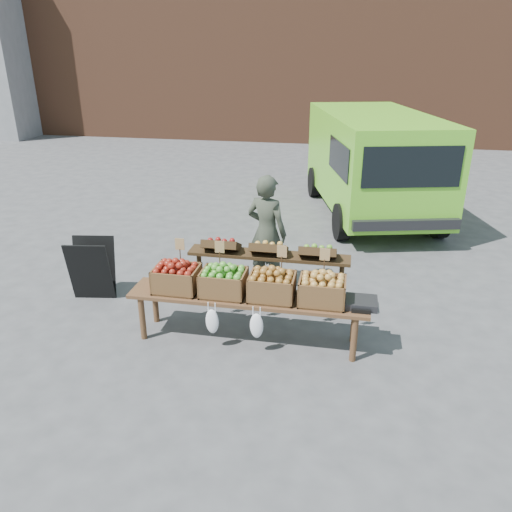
% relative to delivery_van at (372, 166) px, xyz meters
% --- Properties ---
extents(ground, '(80.00, 80.00, 0.00)m').
position_rel_delivery_van_xyz_m(ground, '(-2.18, -5.30, -0.99)').
color(ground, '#4A4A4D').
extents(delivery_van, '(3.07, 4.81, 1.99)m').
position_rel_delivery_van_xyz_m(delivery_van, '(0.00, 0.00, 0.00)').
color(delivery_van, '#68CB28').
rests_on(delivery_van, ground).
extents(vendor, '(0.68, 0.56, 1.61)m').
position_rel_delivery_van_xyz_m(vendor, '(-1.48, -3.65, -0.19)').
color(vendor, '#353B2F').
rests_on(vendor, ground).
extents(chalkboard_sign, '(0.60, 0.39, 0.85)m').
position_rel_delivery_van_xyz_m(chalkboard_sign, '(-3.70, -4.44, -0.57)').
color(chalkboard_sign, black).
rests_on(chalkboard_sign, ground).
extents(back_table, '(2.10, 0.44, 1.04)m').
position_rel_delivery_van_xyz_m(back_table, '(-1.33, -4.37, -0.47)').
color(back_table, '#332312').
rests_on(back_table, ground).
extents(display_bench, '(2.70, 0.56, 0.57)m').
position_rel_delivery_van_xyz_m(display_bench, '(-1.45, -5.09, -0.71)').
color(display_bench, '#52341E').
rests_on(display_bench, ground).
extents(crate_golden_apples, '(0.50, 0.40, 0.28)m').
position_rel_delivery_van_xyz_m(crate_golden_apples, '(-2.28, -5.09, -0.28)').
color(crate_golden_apples, '#660904').
rests_on(crate_golden_apples, display_bench).
extents(crate_russet_pears, '(0.50, 0.40, 0.28)m').
position_rel_delivery_van_xyz_m(crate_russet_pears, '(-1.73, -5.09, -0.28)').
color(crate_russet_pears, '#408E28').
rests_on(crate_russet_pears, display_bench).
extents(crate_red_apples, '(0.50, 0.40, 0.28)m').
position_rel_delivery_van_xyz_m(crate_red_apples, '(-1.18, -5.09, -0.28)').
color(crate_red_apples, '#9A6129').
rests_on(crate_red_apples, display_bench).
extents(crate_green_apples, '(0.50, 0.40, 0.28)m').
position_rel_delivery_van_xyz_m(crate_green_apples, '(-0.63, -5.09, -0.28)').
color(crate_green_apples, '#A6942B').
rests_on(crate_green_apples, display_bench).
extents(weighing_scale, '(0.34, 0.30, 0.08)m').
position_rel_delivery_van_xyz_m(weighing_scale, '(-0.20, -5.09, -0.38)').
color(weighing_scale, black).
rests_on(weighing_scale, display_bench).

